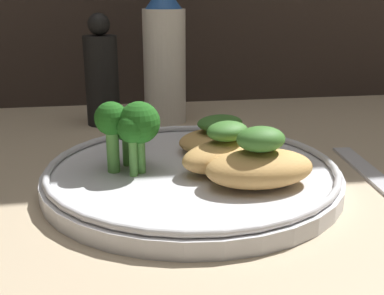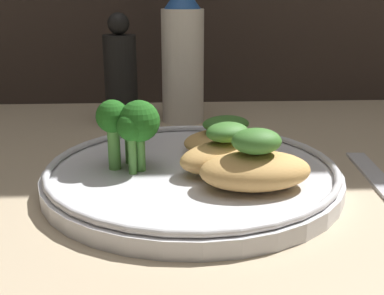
# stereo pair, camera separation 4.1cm
# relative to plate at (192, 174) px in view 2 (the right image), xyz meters

# --- Properties ---
(ground_plane) EXTENTS (1.80, 1.80, 0.01)m
(ground_plane) POSITION_rel_plate_xyz_m (0.00, 0.00, -0.01)
(ground_plane) COLOR tan
(plate) EXTENTS (0.26, 0.26, 0.02)m
(plate) POSITION_rel_plate_xyz_m (0.00, 0.00, 0.00)
(plate) COLOR silver
(plate) RESTS_ON ground_plane
(grilled_meat_front) EXTENTS (0.09, 0.06, 0.05)m
(grilled_meat_front) POSITION_rel_plate_xyz_m (0.05, -0.04, 0.02)
(grilled_meat_front) COLOR tan
(grilled_meat_front) RESTS_ON plate
(grilled_meat_middle) EXTENTS (0.10, 0.08, 0.04)m
(grilled_meat_middle) POSITION_rel_plate_xyz_m (0.03, -0.01, 0.02)
(grilled_meat_middle) COLOR tan
(grilled_meat_middle) RESTS_ON plate
(grilled_meat_back) EXTENTS (0.10, 0.09, 0.03)m
(grilled_meat_back) POSITION_rel_plate_xyz_m (0.03, 0.05, 0.02)
(grilled_meat_back) COLOR tan
(grilled_meat_back) RESTS_ON plate
(broccoli_bunch) EXTENTS (0.05, 0.05, 0.06)m
(broccoli_bunch) POSITION_rel_plate_xyz_m (-0.05, 0.01, 0.04)
(broccoli_bunch) COLOR #569942
(broccoli_bunch) RESTS_ON plate
(sauce_bottle) EXTENTS (0.05, 0.05, 0.17)m
(sauce_bottle) POSITION_rel_plate_xyz_m (-0.00, 0.22, 0.07)
(sauce_bottle) COLOR white
(sauce_bottle) RESTS_ON ground_plane
(pepper_grinder) EXTENTS (0.04, 0.04, 0.14)m
(pepper_grinder) POSITION_rel_plate_xyz_m (-0.08, 0.22, 0.05)
(pepper_grinder) COLOR black
(pepper_grinder) RESTS_ON ground_plane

